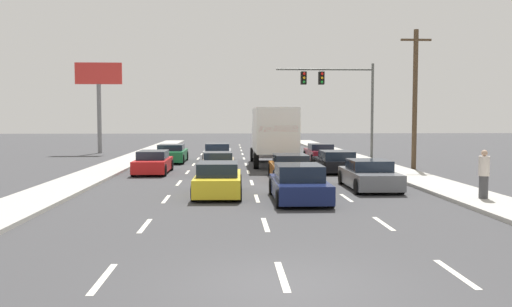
{
  "coord_description": "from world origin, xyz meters",
  "views": [
    {
      "loc": [
        -0.98,
        -9.52,
        3.04
      ],
      "look_at": [
        0.21,
        15.93,
        1.35
      ],
      "focal_mm": 37.91,
      "sensor_mm": 36.0,
      "label": 1
    }
  ],
  "objects_px": {
    "car_yellow": "(218,180)",
    "car_gray": "(369,176)",
    "car_red": "(153,163)",
    "roadside_billboard": "(99,89)",
    "car_orange": "(290,168)",
    "utility_pole_mid": "(415,98)",
    "pedestrian_near_corner": "(484,174)",
    "box_truck": "(273,133)",
    "car_silver": "(218,153)",
    "car_navy": "(299,184)",
    "car_maroon": "(320,153)",
    "car_black": "(336,162)",
    "traffic_signal_mast": "(333,87)",
    "car_green": "(172,154)",
    "car_tan": "(219,164)"
  },
  "relations": [
    {
      "from": "car_yellow",
      "to": "car_gray",
      "type": "bearing_deg",
      "value": 14.34
    },
    {
      "from": "car_red",
      "to": "roadside_billboard",
      "type": "bearing_deg",
      "value": 112.06
    },
    {
      "from": "car_orange",
      "to": "roadside_billboard",
      "type": "xyz_separation_m",
      "value": [
        -14.17,
        20.49,
        4.9
      ]
    },
    {
      "from": "utility_pole_mid",
      "to": "pedestrian_near_corner",
      "type": "height_order",
      "value": "utility_pole_mid"
    },
    {
      "from": "car_yellow",
      "to": "box_truck",
      "type": "xyz_separation_m",
      "value": [
        3.18,
        13.08,
        1.46
      ]
    },
    {
      "from": "car_silver",
      "to": "car_navy",
      "type": "height_order",
      "value": "car_navy"
    },
    {
      "from": "box_truck",
      "to": "car_maroon",
      "type": "bearing_deg",
      "value": 40.5
    },
    {
      "from": "box_truck",
      "to": "roadside_billboard",
      "type": "distance_m",
      "value": 19.22
    },
    {
      "from": "box_truck",
      "to": "car_black",
      "type": "bearing_deg",
      "value": -52.24
    },
    {
      "from": "car_gray",
      "to": "utility_pole_mid",
      "type": "distance_m",
      "value": 10.59
    },
    {
      "from": "car_gray",
      "to": "traffic_signal_mast",
      "type": "distance_m",
      "value": 18.54
    },
    {
      "from": "car_orange",
      "to": "car_red",
      "type": "bearing_deg",
      "value": 155.96
    },
    {
      "from": "car_orange",
      "to": "roadside_billboard",
      "type": "bearing_deg",
      "value": 124.67
    },
    {
      "from": "car_gray",
      "to": "traffic_signal_mast",
      "type": "relative_size",
      "value": 0.59
    },
    {
      "from": "traffic_signal_mast",
      "to": "car_orange",
      "type": "bearing_deg",
      "value": -108.87
    },
    {
      "from": "utility_pole_mid",
      "to": "box_truck",
      "type": "bearing_deg",
      "value": 161.01
    },
    {
      "from": "car_silver",
      "to": "roadside_billboard",
      "type": "relative_size",
      "value": 0.61
    },
    {
      "from": "car_silver",
      "to": "box_truck",
      "type": "xyz_separation_m",
      "value": [
        3.6,
        -3.38,
        1.46
      ]
    },
    {
      "from": "car_red",
      "to": "box_truck",
      "type": "bearing_deg",
      "value": 33.09
    },
    {
      "from": "roadside_billboard",
      "to": "utility_pole_mid",
      "type": "bearing_deg",
      "value": -35.22
    },
    {
      "from": "car_green",
      "to": "car_gray",
      "type": "distance_m",
      "value": 17.35
    },
    {
      "from": "car_red",
      "to": "car_gray",
      "type": "height_order",
      "value": "car_red"
    },
    {
      "from": "car_silver",
      "to": "box_truck",
      "type": "height_order",
      "value": "box_truck"
    },
    {
      "from": "car_tan",
      "to": "car_gray",
      "type": "xyz_separation_m",
      "value": [
        6.58,
        -6.59,
        0.03
      ]
    },
    {
      "from": "traffic_signal_mast",
      "to": "utility_pole_mid",
      "type": "xyz_separation_m",
      "value": [
        3.08,
        -9.17,
        -1.12
      ]
    },
    {
      "from": "car_gray",
      "to": "traffic_signal_mast",
      "type": "bearing_deg",
      "value": 84.17
    },
    {
      "from": "car_black",
      "to": "car_gray",
      "type": "xyz_separation_m",
      "value": [
        0.02,
        -7.31,
        0.01
      ]
    },
    {
      "from": "car_black",
      "to": "traffic_signal_mast",
      "type": "height_order",
      "value": "traffic_signal_mast"
    },
    {
      "from": "car_maroon",
      "to": "pedestrian_near_corner",
      "type": "height_order",
      "value": "pedestrian_near_corner"
    },
    {
      "from": "car_orange",
      "to": "utility_pole_mid",
      "type": "height_order",
      "value": "utility_pole_mid"
    },
    {
      "from": "car_navy",
      "to": "traffic_signal_mast",
      "type": "distance_m",
      "value": 22.12
    },
    {
      "from": "car_orange",
      "to": "roadside_billboard",
      "type": "height_order",
      "value": "roadside_billboard"
    },
    {
      "from": "car_yellow",
      "to": "car_maroon",
      "type": "xyz_separation_m",
      "value": [
        6.72,
        16.1,
        -0.03
      ]
    },
    {
      "from": "car_black",
      "to": "utility_pole_mid",
      "type": "distance_m",
      "value": 6.28
    },
    {
      "from": "car_navy",
      "to": "box_truck",
      "type": "bearing_deg",
      "value": 89.24
    },
    {
      "from": "car_tan",
      "to": "roadside_billboard",
      "type": "bearing_deg",
      "value": 120.98
    },
    {
      "from": "car_green",
      "to": "car_silver",
      "type": "height_order",
      "value": "car_silver"
    },
    {
      "from": "car_green",
      "to": "car_silver",
      "type": "bearing_deg",
      "value": 11.1
    },
    {
      "from": "car_green",
      "to": "car_silver",
      "type": "distance_m",
      "value": 3.18
    },
    {
      "from": "car_orange",
      "to": "car_tan",
      "type": "bearing_deg",
      "value": 141.42
    },
    {
      "from": "car_red",
      "to": "car_yellow",
      "type": "bearing_deg",
      "value": -66.36
    },
    {
      "from": "car_maroon",
      "to": "pedestrian_near_corner",
      "type": "distance_m",
      "value": 18.53
    },
    {
      "from": "car_navy",
      "to": "car_orange",
      "type": "bearing_deg",
      "value": 86.51
    },
    {
      "from": "car_green",
      "to": "car_tan",
      "type": "distance_m",
      "value": 8.34
    },
    {
      "from": "traffic_signal_mast",
      "to": "utility_pole_mid",
      "type": "height_order",
      "value": "utility_pole_mid"
    },
    {
      "from": "car_orange",
      "to": "traffic_signal_mast",
      "type": "height_order",
      "value": "traffic_signal_mast"
    },
    {
      "from": "car_tan",
      "to": "box_truck",
      "type": "bearing_deg",
      "value": 55.32
    },
    {
      "from": "car_navy",
      "to": "utility_pole_mid",
      "type": "xyz_separation_m",
      "value": [
        8.32,
        11.79,
        3.61
      ]
    },
    {
      "from": "box_truck",
      "to": "car_maroon",
      "type": "distance_m",
      "value": 4.88
    },
    {
      "from": "car_gray",
      "to": "pedestrian_near_corner",
      "type": "height_order",
      "value": "pedestrian_near_corner"
    }
  ]
}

